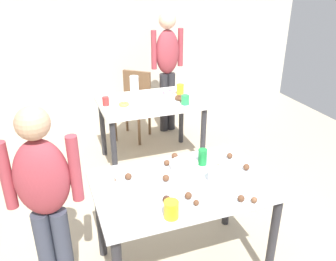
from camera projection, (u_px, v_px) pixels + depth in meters
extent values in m
plane|color=tan|center=(183.00, 258.00, 2.75)|extent=(6.40, 6.40, 0.00)
cube|color=beige|center=(100.00, 29.00, 4.94)|extent=(6.40, 0.10, 2.60)
cube|color=silver|center=(184.00, 185.00, 2.38)|extent=(1.21, 0.77, 0.04)
cylinder|color=#2D2D33|center=(273.00, 239.00, 2.43)|extent=(0.06, 0.06, 0.71)
cylinder|color=#2D2D33|center=(100.00, 218.00, 2.65)|extent=(0.06, 0.06, 0.71)
cylinder|color=#2D2D33|center=(228.00, 190.00, 2.98)|extent=(0.06, 0.06, 0.71)
cube|color=white|center=(151.00, 102.00, 3.87)|extent=(1.13, 0.77, 0.04)
cylinder|color=#2D2D33|center=(114.00, 152.00, 3.59)|extent=(0.06, 0.06, 0.71)
cylinder|color=#2D2D33|center=(203.00, 138.00, 3.90)|extent=(0.06, 0.06, 0.71)
cylinder|color=#2D2D33|center=(103.00, 128.00, 4.15)|extent=(0.06, 0.06, 0.71)
cylinder|color=#2D2D33|center=(181.00, 117.00, 4.46)|extent=(0.06, 0.06, 0.71)
cube|color=brown|center=(132.00, 108.00, 4.54)|extent=(0.56, 0.56, 0.04)
cube|color=brown|center=(137.00, 87.00, 4.60)|extent=(0.32, 0.27, 0.42)
cylinder|color=brown|center=(139.00, 130.00, 4.44)|extent=(0.04, 0.04, 0.41)
cylinder|color=brown|center=(115.00, 127.00, 4.55)|extent=(0.04, 0.04, 0.41)
cylinder|color=brown|center=(149.00, 120.00, 4.73)|extent=(0.04, 0.04, 0.41)
cylinder|color=brown|center=(127.00, 117.00, 4.84)|extent=(0.04, 0.04, 0.41)
cylinder|color=#383D4C|center=(47.00, 258.00, 2.28)|extent=(0.11, 0.11, 0.71)
cylinder|color=#383D4C|center=(65.00, 255.00, 2.30)|extent=(0.11, 0.11, 0.71)
ellipsoid|color=#9E3842|center=(42.00, 178.00, 2.03)|extent=(0.34, 0.24, 0.50)
sphere|color=tan|center=(32.00, 123.00, 1.89)|extent=(0.19, 0.19, 0.19)
cylinder|color=#9E3842|center=(6.00, 176.00, 1.98)|extent=(0.08, 0.08, 0.43)
cylinder|color=#9E3842|center=(75.00, 169.00, 2.05)|extent=(0.08, 0.08, 0.43)
cylinder|color=#28282D|center=(171.00, 102.00, 4.82)|extent=(0.11, 0.11, 0.81)
cylinder|color=#28282D|center=(164.00, 103.00, 4.77)|extent=(0.11, 0.11, 0.81)
ellipsoid|color=#9E3842|center=(167.00, 52.00, 4.51)|extent=(0.34, 0.23, 0.57)
sphere|color=beige|center=(167.00, 20.00, 4.34)|extent=(0.22, 0.22, 0.22)
cylinder|color=#9E3842|center=(180.00, 47.00, 4.56)|extent=(0.08, 0.08, 0.49)
cylinder|color=#9E3842|center=(154.00, 50.00, 4.41)|extent=(0.08, 0.08, 0.49)
cylinder|color=white|center=(184.00, 166.00, 2.50)|extent=(0.20, 0.20, 0.07)
cylinder|color=#198438|center=(203.00, 157.00, 2.57)|extent=(0.07, 0.07, 0.12)
cube|color=silver|center=(125.00, 206.00, 2.13)|extent=(0.17, 0.02, 0.01)
cylinder|color=white|center=(108.00, 183.00, 2.28)|extent=(0.08, 0.08, 0.10)
cylinder|color=white|center=(215.00, 175.00, 2.35)|extent=(0.09, 0.09, 0.11)
cylinder|color=yellow|center=(171.00, 210.00, 2.02)|extent=(0.09, 0.09, 0.11)
sphere|color=brown|center=(175.00, 156.00, 2.65)|extent=(0.05, 0.05, 0.05)
sphere|color=brown|center=(241.00, 198.00, 2.17)|extent=(0.04, 0.04, 0.04)
sphere|color=#3D2319|center=(167.00, 199.00, 2.15)|extent=(0.05, 0.05, 0.05)
sphere|color=brown|center=(196.00, 203.00, 2.14)|extent=(0.04, 0.04, 0.04)
sphere|color=brown|center=(113.00, 180.00, 2.37)|extent=(0.04, 0.04, 0.04)
sphere|color=brown|center=(167.00, 163.00, 2.57)|extent=(0.04, 0.04, 0.04)
sphere|color=brown|center=(254.00, 200.00, 2.16)|extent=(0.04, 0.04, 0.04)
sphere|color=brown|center=(246.00, 167.00, 2.51)|extent=(0.05, 0.05, 0.05)
sphere|color=brown|center=(230.00, 156.00, 2.67)|extent=(0.04, 0.04, 0.04)
sphere|color=brown|center=(188.00, 196.00, 2.19)|extent=(0.05, 0.05, 0.05)
sphere|color=brown|center=(218.00, 167.00, 2.50)|extent=(0.05, 0.05, 0.05)
sphere|color=brown|center=(128.00, 176.00, 2.40)|extent=(0.05, 0.05, 0.05)
sphere|color=brown|center=(166.00, 178.00, 2.38)|extent=(0.05, 0.05, 0.05)
cylinder|color=white|center=(134.00, 85.00, 4.02)|extent=(0.10, 0.10, 0.21)
cylinder|color=green|center=(185.00, 100.00, 3.72)|extent=(0.08, 0.08, 0.10)
cylinder|color=red|center=(106.00, 101.00, 3.69)|extent=(0.07, 0.07, 0.09)
cylinder|color=yellow|center=(180.00, 89.00, 4.02)|extent=(0.08, 0.08, 0.12)
torus|color=brown|center=(181.00, 98.00, 3.87)|extent=(0.14, 0.14, 0.04)
torus|color=gold|center=(124.00, 104.00, 3.70)|extent=(0.11, 0.11, 0.03)
torus|color=pink|center=(168.00, 92.00, 4.07)|extent=(0.13, 0.13, 0.04)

